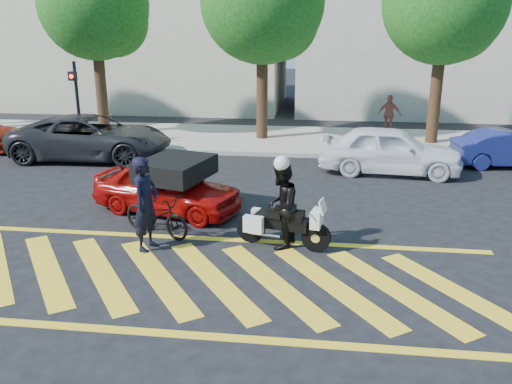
# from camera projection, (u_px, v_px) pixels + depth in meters

# --- Properties ---
(ground) EXTENTS (90.00, 90.00, 0.00)m
(ground) POSITION_uv_depth(u_px,v_px,m) (188.00, 278.00, 10.16)
(ground) COLOR black
(ground) RESTS_ON ground
(sidewalk) EXTENTS (60.00, 5.00, 0.15)m
(sidewalk) POSITION_uv_depth(u_px,v_px,m) (262.00, 139.00, 21.48)
(sidewalk) COLOR #9E998E
(sidewalk) RESTS_ON ground
(crosswalk) EXTENTS (12.33, 4.00, 0.01)m
(crosswalk) POSITION_uv_depth(u_px,v_px,m) (186.00, 277.00, 10.17)
(crosswalk) COLOR yellow
(crosswalk) RESTS_ON ground
(building_left) EXTENTS (16.00, 8.00, 10.00)m
(building_left) POSITION_uv_depth(u_px,v_px,m) (135.00, 12.00, 29.44)
(building_left) COLOR beige
(building_left) RESTS_ON ground
(building_right) EXTENTS (16.00, 8.00, 11.00)m
(building_right) POSITION_uv_depth(u_px,v_px,m) (460.00, 1.00, 27.25)
(building_right) COLOR beige
(building_right) RESTS_ON ground
(tree_left) EXTENTS (4.20, 4.20, 7.26)m
(tree_left) POSITION_uv_depth(u_px,v_px,m) (98.00, 9.00, 20.80)
(tree_left) COLOR black
(tree_left) RESTS_ON ground
(tree_center) EXTENTS (4.60, 4.60, 7.56)m
(tree_center) POSITION_uv_depth(u_px,v_px,m) (266.00, 6.00, 19.99)
(tree_center) COLOR black
(tree_center) RESTS_ON ground
(tree_right) EXTENTS (4.40, 4.40, 7.41)m
(tree_right) POSITION_uv_depth(u_px,v_px,m) (448.00, 7.00, 19.23)
(tree_right) COLOR black
(tree_right) RESTS_ON ground
(signal_pole) EXTENTS (0.28, 0.43, 3.20)m
(signal_pole) POSITION_uv_depth(u_px,v_px,m) (76.00, 98.00, 19.56)
(signal_pole) COLOR black
(signal_pole) RESTS_ON ground
(officer_bike) EXTENTS (0.61, 0.81, 1.99)m
(officer_bike) POSITION_uv_depth(u_px,v_px,m) (146.00, 204.00, 11.15)
(officer_bike) COLOR black
(officer_bike) RESTS_ON ground
(bicycle) EXTENTS (1.90, 1.35, 0.95)m
(bicycle) POSITION_uv_depth(u_px,v_px,m) (156.00, 215.00, 12.05)
(bicycle) COLOR black
(bicycle) RESTS_ON ground
(police_motorcycle) EXTENTS (2.04, 0.88, 0.91)m
(police_motorcycle) POSITION_uv_depth(u_px,v_px,m) (282.00, 224.00, 11.42)
(police_motorcycle) COLOR black
(police_motorcycle) RESTS_ON ground
(officer_moto) EXTENTS (0.88, 1.03, 1.84)m
(officer_moto) POSITION_uv_depth(u_px,v_px,m) (281.00, 206.00, 11.29)
(officer_moto) COLOR black
(officer_moto) RESTS_ON ground
(red_convertible) EXTENTS (4.01, 2.43, 1.28)m
(red_convertible) POSITION_uv_depth(u_px,v_px,m) (167.00, 188.00, 13.44)
(red_convertible) COLOR #9D0907
(red_convertible) RESTS_ON ground
(parked_mid_left) EXTENTS (5.51, 2.69, 1.51)m
(parked_mid_left) POSITION_uv_depth(u_px,v_px,m) (91.00, 137.00, 18.58)
(parked_mid_left) COLOR black
(parked_mid_left) RESTS_ON ground
(parked_mid_right) EXTENTS (4.49, 2.10, 1.49)m
(parked_mid_right) POSITION_uv_depth(u_px,v_px,m) (390.00, 150.00, 16.84)
(parked_mid_right) COLOR white
(parked_mid_right) RESTS_ON ground
(parked_right) EXTENTS (3.74, 1.71, 1.19)m
(parked_right) POSITION_uv_depth(u_px,v_px,m) (509.00, 149.00, 17.66)
(parked_right) COLOR navy
(parked_right) RESTS_ON ground
(pedestrian_right) EXTENTS (1.00, 0.66, 1.58)m
(pedestrian_right) POSITION_uv_depth(u_px,v_px,m) (389.00, 114.00, 21.96)
(pedestrian_right) COLOR #995045
(pedestrian_right) RESTS_ON sidewalk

